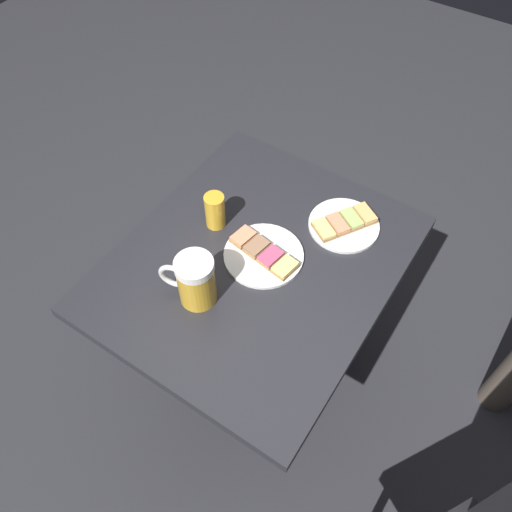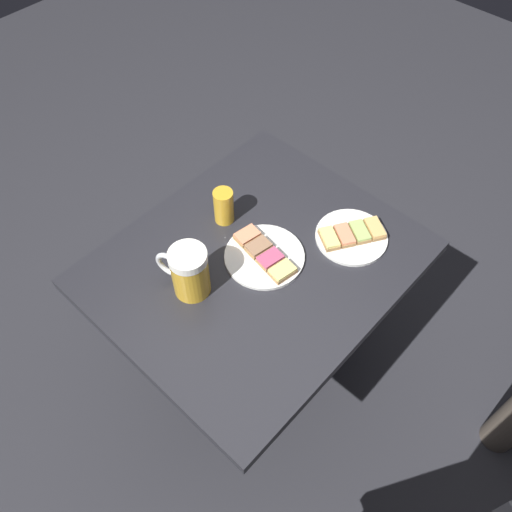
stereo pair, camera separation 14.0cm
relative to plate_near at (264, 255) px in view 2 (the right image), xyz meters
The scene contains 6 objects.
ground_plane 0.71m from the plate_near, 157.46° to the left, with size 6.00×6.00×0.00m, color #28282D.
cafe_table 0.16m from the plate_near, 157.46° to the left, with size 0.83×0.71×0.70m.
plate_near is the anchor object (origin of this frame).
plate_far 0.25m from the plate_near, 31.46° to the right, with size 0.20×0.20×0.03m.
beer_mug 0.23m from the plate_near, 160.45° to the left, with size 0.10×0.15×0.15m.
beer_glass_small 0.18m from the plate_near, 82.17° to the left, with size 0.06×0.06×0.11m, color gold.
Camera 2 is at (-0.62, -0.57, 1.84)m, focal length 36.61 mm.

